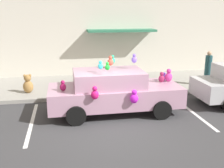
# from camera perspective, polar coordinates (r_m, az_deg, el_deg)

# --- Properties ---
(ground_plane) EXTENTS (60.00, 60.00, 0.00)m
(ground_plane) POSITION_cam_1_polar(r_m,az_deg,el_deg) (8.51, 0.32, -9.44)
(ground_plane) COLOR #38383A
(sidewalk) EXTENTS (24.00, 4.00, 0.15)m
(sidewalk) POSITION_cam_1_polar(r_m,az_deg,el_deg) (13.15, -3.70, -0.19)
(sidewalk) COLOR gray
(sidewalk) RESTS_ON ground
(storefront_building) EXTENTS (24.00, 1.25, 6.40)m
(storefront_building) POSITION_cam_1_polar(r_m,az_deg,el_deg) (14.83, -4.84, 13.72)
(storefront_building) COLOR beige
(storefront_building) RESTS_ON ground
(parking_stripe_front) EXTENTS (0.12, 3.60, 0.01)m
(parking_stripe_front) POSITION_cam_1_polar(r_m,az_deg,el_deg) (10.34, 16.37, -5.51)
(parking_stripe_front) COLOR silver
(parking_stripe_front) RESTS_ON ground
(parking_stripe_rear) EXTENTS (0.12, 3.60, 0.01)m
(parking_stripe_rear) POSITION_cam_1_polar(r_m,az_deg,el_deg) (9.37, -16.52, -7.70)
(parking_stripe_rear) COLOR silver
(parking_stripe_rear) RESTS_ON ground
(plush_covered_car) EXTENTS (4.62, 2.11, 2.08)m
(plush_covered_car) POSITION_cam_1_polar(r_m,az_deg,el_deg) (9.56, 0.37, -1.50)
(plush_covered_car) COLOR #B588A2
(plush_covered_car) RESTS_ON ground
(teddy_bear_on_sidewalk) EXTENTS (0.43, 0.36, 0.82)m
(teddy_bear_on_sidewalk) POSITION_cam_1_polar(r_m,az_deg,el_deg) (12.05, -17.29, -0.05)
(teddy_bear_on_sidewalk) COLOR #9E723D
(teddy_bear_on_sidewalk) RESTS_ON sidewalk
(pedestrian_near_shopfront) EXTENTS (0.31, 0.31, 1.62)m
(pedestrian_near_shopfront) POSITION_cam_1_polar(r_m,az_deg,el_deg) (13.39, 19.55, 2.89)
(pedestrian_near_shopfront) COLOR #20484E
(pedestrian_near_shopfront) RESTS_ON sidewalk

